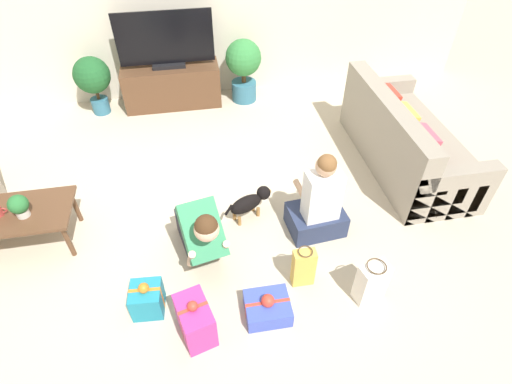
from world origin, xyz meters
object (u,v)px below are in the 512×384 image
object	(u,v)px
gift_box_c	(268,307)
gift_bag_b	(303,267)
dog	(250,202)
potted_plant_back_right	(244,65)
sofa_right	(404,141)
gift_box_a	(195,320)
person_kneeling	(200,231)
person_sitting	(319,205)
tv	(166,43)
gift_bag_a	(371,282)
gift_box_b	(147,299)
potted_plant_back_left	(93,78)
tabletop_plant	(19,206)
tv_console	(172,86)
coffee_table	(15,216)

from	to	relation	value
gift_box_c	gift_bag_b	xyz separation A→B (m)	(0.36, 0.25, 0.11)
gift_box_c	dog	bearing A→B (deg)	87.30
potted_plant_back_right	sofa_right	bearing A→B (deg)	-48.92
gift_box_c	gift_box_a	bearing A→B (deg)	-173.77
person_kneeling	person_sitting	xyz separation A→B (m)	(1.12, 0.14, -0.01)
tv	gift_bag_a	size ratio (longest dim) A/B	2.97
sofa_right	gift_box_c	size ratio (longest dim) A/B	5.41
gift_box_b	gift_bag_b	size ratio (longest dim) A/B	0.81
gift_box_a	gift_box_c	bearing A→B (deg)	6.23
tv	potted_plant_back_left	xyz separation A→B (m)	(-1.01, -0.05, -0.38)
person_sitting	gift_box_a	bearing A→B (deg)	30.49
dog	gift_bag_a	size ratio (longest dim) A/B	1.21
gift_box_a	potted_plant_back_left	bearing A→B (deg)	106.82
gift_bag_a	gift_box_b	bearing A→B (deg)	173.43
tv	person_kneeling	xyz separation A→B (m)	(0.18, -2.86, -0.54)
gift_box_b	tabletop_plant	world-z (taller)	tabletop_plant
tv_console	potted_plant_back_left	bearing A→B (deg)	-177.15
gift_box_b	gift_bag_b	xyz separation A→B (m)	(1.31, 0.04, 0.06)
coffee_table	gift_box_b	xyz separation A→B (m)	(1.14, -0.93, -0.23)
potted_plant_back_right	tabletop_plant	xyz separation A→B (m)	(-2.34, -2.40, 0.01)
tv_console	potted_plant_back_left	world-z (taller)	potted_plant_back_left
person_sitting	gift_box_b	bearing A→B (deg)	15.39
gift_box_a	gift_bag_b	size ratio (longest dim) A/B	1.00
tv	gift_box_b	size ratio (longest dim) A/B	3.72
tv	tabletop_plant	size ratio (longest dim) A/B	5.58
tv_console	potted_plant_back_right	xyz separation A→B (m)	(1.01, -0.05, 0.24)
tv_console	gift_box_b	bearing A→B (deg)	-95.26
dog	gift_bag_b	xyz separation A→B (m)	(0.31, -0.88, 0.01)
dog	gift_box_c	world-z (taller)	dog
tv_console	tv	distance (m)	0.61
person_kneeling	dog	world-z (taller)	person_kneeling
gift_box_c	gift_bag_b	distance (m)	0.45
gift_box_b	tabletop_plant	distance (m)	1.41
potted_plant_back_right	gift_bag_a	size ratio (longest dim) A/B	2.09
person_sitting	tabletop_plant	bearing A→B (deg)	-11.03
tv_console	tabletop_plant	size ratio (longest dim) A/B	5.87
tabletop_plant	person_kneeling	bearing A→B (deg)	-15.13
gift_box_b	gift_box_a	bearing A→B (deg)	-36.99
coffee_table	tv	bearing A→B (deg)	58.79
potted_plant_back_left	tabletop_plant	world-z (taller)	potted_plant_back_left
tv_console	potted_plant_back_left	size ratio (longest dim) A/B	1.66
potted_plant_back_left	person_sitting	distance (m)	3.53
potted_plant_back_left	person_sitting	xyz separation A→B (m)	(2.30, -2.67, -0.17)
potted_plant_back_right	gift_bag_b	world-z (taller)	potted_plant_back_right
gift_box_a	tabletop_plant	size ratio (longest dim) A/B	1.86
person_sitting	gift_box_c	distance (m)	1.08
tv_console	person_sitting	world-z (taller)	person_sitting
person_sitting	gift_box_a	xyz separation A→B (m)	(-1.23, -0.88, -0.16)
coffee_table	gift_bag_a	xyz separation A→B (m)	(2.96, -1.14, -0.17)
sofa_right	gift_bag_a	distance (m)	1.99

